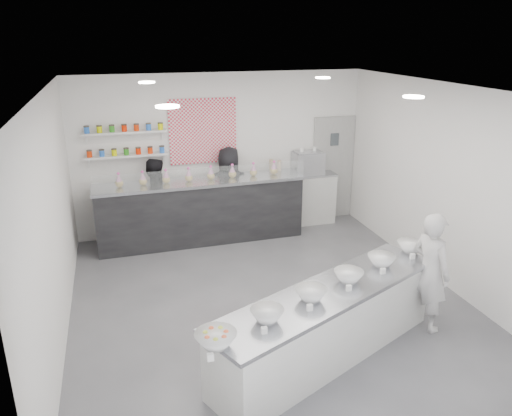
{
  "coord_description": "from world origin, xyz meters",
  "views": [
    {
      "loc": [
        -1.95,
        -6.07,
        3.69
      ],
      "look_at": [
        -0.07,
        0.4,
        1.3
      ],
      "focal_mm": 35.0,
      "sensor_mm": 36.0,
      "label": 1
    }
  ],
  "objects": [
    {
      "name": "floor",
      "position": [
        0.0,
        0.0,
        0.0
      ],
      "size": [
        6.0,
        6.0,
        0.0
      ],
      "primitive_type": "plane",
      "color": "#515156",
      "rests_on": "ground"
    },
    {
      "name": "ceiling",
      "position": [
        0.0,
        0.0,
        3.0
      ],
      "size": [
        6.0,
        6.0,
        0.0
      ],
      "primitive_type": "plane",
      "rotation": [
        3.14,
        0.0,
        0.0
      ],
      "color": "white",
      "rests_on": "floor"
    },
    {
      "name": "back_wall",
      "position": [
        0.0,
        3.0,
        1.5
      ],
      "size": [
        5.5,
        0.0,
        5.5
      ],
      "primitive_type": "plane",
      "rotation": [
        1.57,
        0.0,
        0.0
      ],
      "color": "white",
      "rests_on": "floor"
    },
    {
      "name": "left_wall",
      "position": [
        -2.75,
        0.0,
        1.5
      ],
      "size": [
        0.0,
        6.0,
        6.0
      ],
      "primitive_type": "plane",
      "rotation": [
        1.57,
        0.0,
        1.57
      ],
      "color": "white",
      "rests_on": "floor"
    },
    {
      "name": "right_wall",
      "position": [
        2.75,
        0.0,
        1.5
      ],
      "size": [
        0.0,
        6.0,
        6.0
      ],
      "primitive_type": "plane",
      "rotation": [
        1.57,
        0.0,
        -1.57
      ],
      "color": "white",
      "rests_on": "floor"
    },
    {
      "name": "back_door",
      "position": [
        2.3,
        2.97,
        1.05
      ],
      "size": [
        0.88,
        0.04,
        2.1
      ],
      "primitive_type": "cube",
      "color": "#9A9A97",
      "rests_on": "floor"
    },
    {
      "name": "pattern_panel",
      "position": [
        -0.35,
        2.98,
        1.95
      ],
      "size": [
        1.25,
        0.03,
        1.2
      ],
      "primitive_type": "cube",
      "color": "red",
      "rests_on": "back_wall"
    },
    {
      "name": "jar_shelf_lower",
      "position": [
        -1.75,
        2.9,
        1.6
      ],
      "size": [
        1.45,
        0.22,
        0.04
      ],
      "primitive_type": "cube",
      "color": "silver",
      "rests_on": "back_wall"
    },
    {
      "name": "jar_shelf_upper",
      "position": [
        -1.75,
        2.9,
        2.02
      ],
      "size": [
        1.45,
        0.22,
        0.04
      ],
      "primitive_type": "cube",
      "color": "silver",
      "rests_on": "back_wall"
    },
    {
      "name": "preserve_jars",
      "position": [
        -1.75,
        2.88,
        1.88
      ],
      "size": [
        1.45,
        0.1,
        0.56
      ],
      "primitive_type": null,
      "color": "red",
      "rests_on": "jar_shelf_lower"
    },
    {
      "name": "downlight_0",
      "position": [
        -1.4,
        -1.0,
        2.98
      ],
      "size": [
        0.24,
        0.24,
        0.02
      ],
      "primitive_type": "cylinder",
      "color": "white",
      "rests_on": "ceiling"
    },
    {
      "name": "downlight_1",
      "position": [
        1.4,
        -1.0,
        2.98
      ],
      "size": [
        0.24,
        0.24,
        0.02
      ],
      "primitive_type": "cylinder",
      "color": "white",
      "rests_on": "ceiling"
    },
    {
      "name": "downlight_2",
      "position": [
        -1.4,
        1.6,
        2.98
      ],
      "size": [
        0.24,
        0.24,
        0.02
      ],
      "primitive_type": "cylinder",
      "color": "white",
      "rests_on": "ceiling"
    },
    {
      "name": "downlight_3",
      "position": [
        1.4,
        1.6,
        2.98
      ],
      "size": [
        0.24,
        0.24,
        0.02
      ],
      "primitive_type": "cylinder",
      "color": "white",
      "rests_on": "ceiling"
    },
    {
      "name": "prep_counter",
      "position": [
        0.28,
        -1.45,
        0.44
      ],
      "size": [
        3.26,
        2.04,
        0.89
      ],
      "primitive_type": "cube",
      "rotation": [
        0.0,
        0.0,
        0.43
      ],
      "color": "beige",
      "rests_on": "floor"
    },
    {
      "name": "back_bar",
      "position": [
        -0.53,
        2.45,
        0.58
      ],
      "size": [
        3.78,
        0.76,
        1.17
      ],
      "primitive_type": "cube",
      "rotation": [
        0.0,
        0.0,
        0.02
      ],
      "color": "black",
      "rests_on": "floor"
    },
    {
      "name": "sneeze_guard",
      "position": [
        -0.52,
        2.12,
        1.33
      ],
      "size": [
        3.71,
        0.08,
        0.32
      ],
      "primitive_type": "cube",
      "rotation": [
        0.0,
        0.0,
        0.02
      ],
      "color": "white",
      "rests_on": "back_bar"
    },
    {
      "name": "espresso_ledge",
      "position": [
        1.55,
        2.78,
        0.51
      ],
      "size": [
        1.38,
        0.44,
        1.03
      ],
      "primitive_type": "cube",
      "color": "beige",
      "rests_on": "floor"
    },
    {
      "name": "espresso_machine",
      "position": [
        1.67,
        2.78,
        1.25
      ],
      "size": [
        0.58,
        0.4,
        0.44
      ],
      "primitive_type": "cube",
      "color": "#93969E",
      "rests_on": "espresso_ledge"
    },
    {
      "name": "cup_stacks",
      "position": [
        1.0,
        2.78,
        1.19
      ],
      "size": [
        0.24,
        0.24,
        0.33
      ],
      "primitive_type": null,
      "color": "tan",
      "rests_on": "espresso_ledge"
    },
    {
      "name": "prep_bowls",
      "position": [
        0.28,
        -1.45,
        0.96
      ],
      "size": [
        3.46,
        1.93,
        0.14
      ],
      "primitive_type": null,
      "rotation": [
        0.0,
        0.0,
        0.43
      ],
      "color": "white",
      "rests_on": "prep_counter"
    },
    {
      "name": "label_cards",
      "position": [
        0.07,
        -1.9,
        0.92
      ],
      "size": [
        3.31,
        0.04,
        0.07
      ],
      "primitive_type": null,
      "color": "white",
      "rests_on": "prep_counter"
    },
    {
      "name": "cookie_bags",
      "position": [
        -0.53,
        2.45,
        1.3
      ],
      "size": [
        2.94,
        0.19,
        0.26
      ],
      "primitive_type": null,
      "rotation": [
        0.0,
        0.0,
        0.02
      ],
      "color": "#C779AD",
      "rests_on": "back_bar"
    },
    {
      "name": "woman_prep",
      "position": [
        1.78,
        -1.2,
        0.79
      ],
      "size": [
        0.5,
        0.65,
        1.59
      ],
      "primitive_type": "imported",
      "rotation": [
        0.0,
        0.0,
        1.8
      ],
      "color": "beige",
      "rests_on": "floor"
    },
    {
      "name": "staff_left",
      "position": [
        -1.33,
        2.7,
        0.78
      ],
      "size": [
        0.86,
        0.72,
        1.56
      ],
      "primitive_type": "imported",
      "rotation": [
        0.0,
        0.0,
        2.95
      ],
      "color": "black",
      "rests_on": "floor"
    },
    {
      "name": "staff_right",
      "position": [
        0.07,
        2.7,
        0.84
      ],
      "size": [
        0.9,
        0.66,
        1.68
      ],
      "primitive_type": "imported",
      "rotation": [
        0.0,
        0.0,
        2.98
      ],
      "color": "black",
      "rests_on": "floor"
    }
  ]
}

